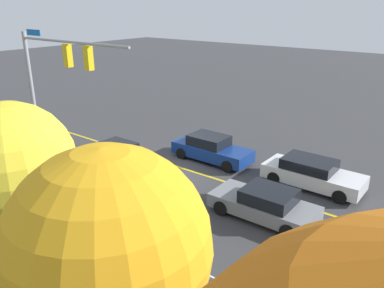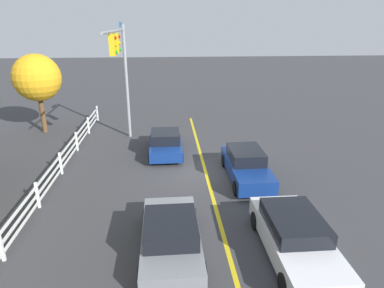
% 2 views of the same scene
% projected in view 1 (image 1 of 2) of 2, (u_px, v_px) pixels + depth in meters
% --- Properties ---
extents(ground_plane, '(120.00, 120.00, 0.00)m').
position_uv_depth(ground_plane, '(177.00, 167.00, 20.94)').
color(ground_plane, '#38383A').
extents(lane_center_stripe, '(28.00, 0.16, 0.01)m').
position_uv_depth(lane_center_stripe, '(240.00, 186.00, 18.65)').
color(lane_center_stripe, gold).
rests_on(lane_center_stripe, ground_plane).
extents(signal_assembly, '(7.42, 0.38, 7.20)m').
position_uv_depth(signal_assembly, '(54.00, 77.00, 18.15)').
color(signal_assembly, gray).
rests_on(signal_assembly, ground_plane).
extents(car_0, '(4.54, 1.82, 1.45)m').
position_uv_depth(car_0, '(211.00, 149.00, 21.53)').
color(car_0, navy).
rests_on(car_0, ground_plane).
extents(car_1, '(4.39, 1.99, 1.32)m').
position_uv_depth(car_1, '(265.00, 204.00, 15.74)').
color(car_1, slate).
rests_on(car_1, ground_plane).
extents(car_2, '(4.18, 1.91, 1.37)m').
position_uv_depth(car_2, '(115.00, 155.00, 20.72)').
color(car_2, navy).
rests_on(car_2, ground_plane).
extents(car_3, '(4.68, 1.97, 1.37)m').
position_uv_depth(car_3, '(312.00, 173.00, 18.46)').
color(car_3, silver).
rests_on(car_3, ground_plane).
extents(white_rail_fence, '(26.10, 0.10, 1.15)m').
position_uv_depth(white_rail_fence, '(112.00, 236.00, 13.63)').
color(white_rail_fence, white).
rests_on(white_rail_fence, ground_plane).
extents(tree_3, '(3.63, 3.63, 6.23)m').
position_uv_depth(tree_3, '(109.00, 248.00, 6.65)').
color(tree_3, brown).
rests_on(tree_3, ground_plane).
extents(tree_4, '(3.40, 3.40, 6.02)m').
position_uv_depth(tree_4, '(12.00, 166.00, 10.28)').
color(tree_4, brown).
rests_on(tree_4, ground_plane).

